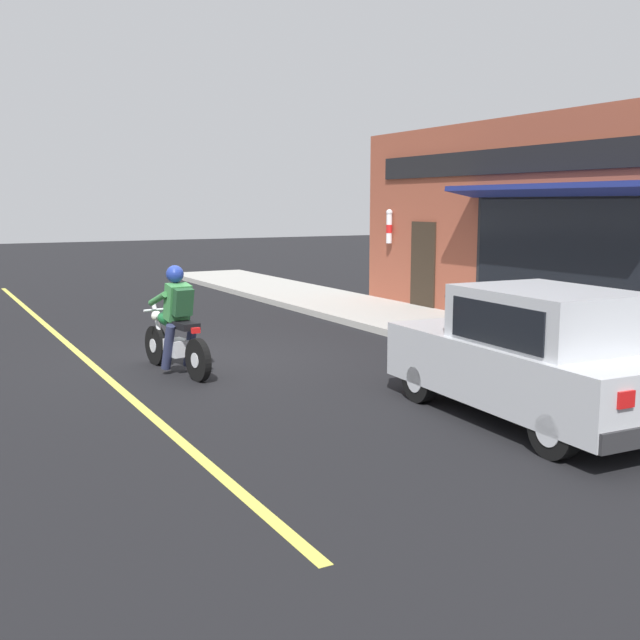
{
  "coord_description": "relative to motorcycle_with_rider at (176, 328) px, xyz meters",
  "views": [
    {
      "loc": [
        -4.2,
        -11.18,
        2.52
      ],
      "look_at": [
        0.63,
        -2.38,
        0.95
      ],
      "focal_mm": 42.0,
      "sensor_mm": 36.0,
      "label": 1
    }
  ],
  "objects": [
    {
      "name": "storefront_building",
      "position": [
        7.3,
        0.5,
        1.43
      ],
      "size": [
        1.25,
        10.39,
        4.2
      ],
      "color": "brown",
      "rests_on": "ground"
    },
    {
      "name": "motorcycle_with_rider",
      "position": [
        0.0,
        0.0,
        0.0
      ],
      "size": [
        0.65,
        2.01,
        1.62
      ],
      "color": "black",
      "rests_on": "ground"
    },
    {
      "name": "lane_stripe",
      "position": [
        -1.01,
        3.52,
        -0.67
      ],
      "size": [
        0.12,
        19.8,
        0.01
      ],
      "primitive_type": "cube",
      "color": "#D1C64C",
      "rests_on": "ground"
    },
    {
      "name": "car_hatchback",
      "position": [
        2.85,
        -4.42,
        0.09
      ],
      "size": [
        1.83,
        3.86,
        1.57
      ],
      "color": "black",
      "rests_on": "ground"
    },
    {
      "name": "traffic_cone",
      "position": [
        5.07,
        -4.13,
        -0.25
      ],
      "size": [
        0.36,
        0.36,
        0.6
      ],
      "color": "black",
      "rests_on": "sidewalk_curb"
    },
    {
      "name": "sidewalk_curb",
      "position": [
        5.78,
        3.52,
        -0.61
      ],
      "size": [
        2.6,
        22.0,
        0.14
      ],
      "primitive_type": "cube",
      "color": "#ADAAA3",
      "rests_on": "ground"
    },
    {
      "name": "ground_plane",
      "position": [
        0.79,
        0.52,
        -0.68
      ],
      "size": [
        80.0,
        80.0,
        0.0
      ],
      "primitive_type": "plane",
      "color": "black"
    }
  ]
}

